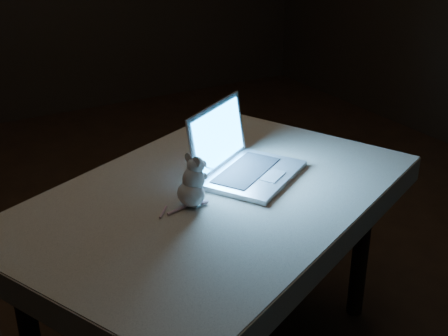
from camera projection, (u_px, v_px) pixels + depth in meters
floor at (195, 278)px, 2.69m from camera, size 5.00×5.00×0.00m
table at (214, 280)px, 2.10m from camera, size 1.49×1.27×0.68m
tablecloth at (208, 205)px, 1.97m from camera, size 1.60×1.35×0.09m
laptop at (255, 145)px, 2.01m from camera, size 0.46×0.45×0.24m
plush_mouse at (191, 181)px, 1.84m from camera, size 0.14×0.14×0.17m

